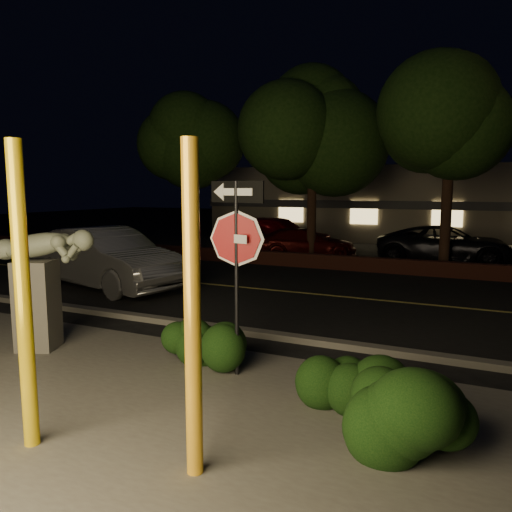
# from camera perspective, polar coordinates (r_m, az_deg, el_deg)

# --- Properties ---
(ground) EXTENTS (90.00, 90.00, 0.00)m
(ground) POSITION_cam_1_polar(r_m,az_deg,el_deg) (16.25, 10.96, -2.41)
(ground) COLOR black
(ground) RESTS_ON ground
(patio) EXTENTS (14.00, 6.00, 0.02)m
(patio) POSITION_cam_1_polar(r_m,az_deg,el_deg) (6.60, -14.80, -17.76)
(patio) COLOR #4C4944
(patio) RESTS_ON ground
(road) EXTENTS (80.00, 8.00, 0.01)m
(road) POSITION_cam_1_polar(r_m,az_deg,el_deg) (13.41, 7.76, -4.46)
(road) COLOR black
(road) RESTS_ON ground
(lane_marking) EXTENTS (80.00, 0.12, 0.00)m
(lane_marking) POSITION_cam_1_polar(r_m,az_deg,el_deg) (13.41, 7.76, -4.41)
(lane_marking) COLOR #B09F46
(lane_marking) RESTS_ON road
(curb) EXTENTS (80.00, 0.25, 0.12)m
(curb) POSITION_cam_1_polar(r_m,az_deg,el_deg) (9.68, 0.34, -8.85)
(curb) COLOR #4C4944
(curb) RESTS_ON ground
(brick_wall) EXTENTS (40.00, 0.35, 0.50)m
(brick_wall) POSITION_cam_1_polar(r_m,az_deg,el_deg) (17.46, 12.04, -0.91)
(brick_wall) COLOR #481F17
(brick_wall) RESTS_ON ground
(parking_lot) EXTENTS (40.00, 12.00, 0.01)m
(parking_lot) POSITION_cam_1_polar(r_m,az_deg,el_deg) (23.03, 15.29, 0.44)
(parking_lot) COLOR black
(parking_lot) RESTS_ON ground
(building) EXTENTS (22.00, 10.20, 4.00)m
(building) POSITION_cam_1_polar(r_m,az_deg,el_deg) (30.77, 18.04, 5.83)
(building) COLOR slate
(building) RESTS_ON ground
(tree_far_a) EXTENTS (4.60, 4.60, 7.43)m
(tree_far_a) POSITION_cam_1_polar(r_m,az_deg,el_deg) (22.16, -7.68, 14.20)
(tree_far_a) COLOR black
(tree_far_a) RESTS_ON ground
(tree_far_b) EXTENTS (5.20, 5.20, 8.41)m
(tree_far_b) POSITION_cam_1_polar(r_m,az_deg,el_deg) (20.05, 6.56, 16.97)
(tree_far_b) COLOR black
(tree_far_b) RESTS_ON ground
(tree_far_c) EXTENTS (4.80, 4.80, 7.84)m
(tree_far_c) POSITION_cam_1_polar(r_m,az_deg,el_deg) (18.59, 21.47, 16.00)
(tree_far_c) COLOR black
(tree_far_c) RESTS_ON ground
(yellow_pole_left) EXTENTS (0.17, 0.17, 3.33)m
(yellow_pole_left) POSITION_cam_1_polar(r_m,az_deg,el_deg) (5.86, -25.06, -4.39)
(yellow_pole_left) COLOR yellow
(yellow_pole_left) RESTS_ON ground
(yellow_pole_right) EXTENTS (0.16, 0.16, 3.29)m
(yellow_pole_right) POSITION_cam_1_polar(r_m,az_deg,el_deg) (4.82, -7.27, -6.48)
(yellow_pole_right) COLOR yellow
(yellow_pole_right) RESTS_ON ground
(signpost) EXTENTS (0.97, 0.27, 2.93)m
(signpost) POSITION_cam_1_polar(r_m,az_deg,el_deg) (7.32, -2.25, 1.93)
(signpost) COLOR black
(signpost) RESTS_ON ground
(sculpture) EXTENTS (1.93, 1.23, 2.13)m
(sculpture) POSITION_cam_1_polar(r_m,az_deg,el_deg) (9.45, -23.70, -2.14)
(sculpture) COLOR #4C4944
(sculpture) RESTS_ON ground
(hedge_center) EXTENTS (1.85, 1.41, 0.87)m
(hedge_center) POSITION_cam_1_polar(r_m,az_deg,el_deg) (8.17, -6.08, -9.31)
(hedge_center) COLOR black
(hedge_center) RESTS_ON ground
(hedge_right) EXTENTS (1.69, 1.18, 1.01)m
(hedge_right) POSITION_cam_1_polar(r_m,az_deg,el_deg) (6.70, 11.84, -12.71)
(hedge_right) COLOR black
(hedge_right) RESTS_ON ground
(hedge_far_right) EXTENTS (1.86, 1.55, 1.10)m
(hedge_far_right) POSITION_cam_1_polar(r_m,az_deg,el_deg) (5.84, 16.39, -15.49)
(hedge_far_right) COLOR black
(hedge_far_right) RESTS_ON ground
(silver_sedan) EXTENTS (5.50, 3.04, 1.72)m
(silver_sedan) POSITION_cam_1_polar(r_m,az_deg,el_deg) (14.73, -16.77, -0.26)
(silver_sedan) COLOR #B0B1B5
(silver_sedan) RESTS_ON ground
(parked_car_red) EXTENTS (4.95, 2.06, 1.68)m
(parked_car_red) POSITION_cam_1_polar(r_m,az_deg,el_deg) (21.71, 2.26, 2.49)
(parked_car_red) COLOR #6A050D
(parked_car_red) RESTS_ON ground
(parked_car_darkred) EXTENTS (4.47, 3.27, 1.20)m
(parked_car_darkred) POSITION_cam_1_polar(r_m,az_deg,el_deg) (20.50, 5.64, 1.48)
(parked_car_darkred) COLOR #420807
(parked_car_darkred) RESTS_ON ground
(parked_car_dark) EXTENTS (5.15, 2.47, 1.42)m
(parked_car_dark) POSITION_cam_1_polar(r_m,az_deg,el_deg) (20.22, 21.01, 1.22)
(parked_car_dark) COLOR black
(parked_car_dark) RESTS_ON ground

